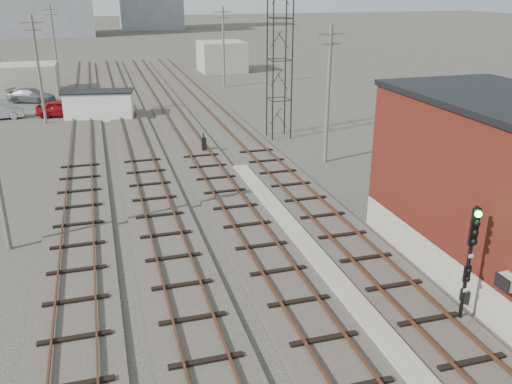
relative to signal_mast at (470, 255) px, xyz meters
name	(u,v)px	position (x,y,z in m)	size (l,w,h in m)	color
ground	(167,87)	(-3.70, 50.76, -2.69)	(320.00, 320.00, 0.00)	#282621
track_right	(230,126)	(-1.20, 29.76, -2.58)	(3.20, 90.00, 0.39)	#332D28
track_mid_right	(183,130)	(-5.20, 29.76, -2.58)	(3.20, 90.00, 0.39)	#332D28
track_mid_left	(133,133)	(-9.20, 29.76, -2.58)	(3.20, 90.00, 0.39)	#332D28
track_left	(81,137)	(-13.20, 29.76, -2.58)	(3.20, 90.00, 0.39)	#332D28
platform_curb	(325,269)	(-3.20, 4.76, -2.56)	(0.90, 28.00, 0.26)	gray
brick_building	(511,191)	(3.80, 2.76, 0.94)	(6.54, 12.20, 7.22)	gray
lattice_tower	(280,39)	(1.80, 25.76, 4.81)	(1.60, 1.60, 15.00)	black
utility_pole_left_b	(38,67)	(-16.20, 35.76, 2.11)	(1.80, 0.24, 9.00)	#595147
utility_pole_left_c	(54,40)	(-16.20, 60.76, 2.11)	(1.80, 0.24, 9.00)	#595147
utility_pole_right_a	(328,91)	(2.80, 18.76, 2.11)	(1.80, 0.24, 9.00)	#595147
utility_pole_right_b	(223,45)	(2.80, 48.76, 2.11)	(1.80, 0.24, 9.00)	#595147
shed_left	(19,79)	(-19.70, 50.76, -1.09)	(8.00, 5.00, 3.20)	gray
shed_right	(222,57)	(5.30, 60.76, -0.69)	(6.00, 6.00, 4.00)	gray
signal_mast	(470,255)	(0.00, 0.00, 0.00)	(0.40, 0.42, 4.47)	gray
switch_stand	(204,144)	(-4.70, 23.16, -2.06)	(0.31, 0.31, 1.33)	black
site_trailer	(99,105)	(-11.59, 36.06, -1.40)	(6.38, 3.56, 2.54)	silver
car_red	(61,108)	(-14.99, 38.13, -1.95)	(1.75, 4.34, 1.48)	maroon
car_grey	(31,95)	(-18.14, 45.66, -1.98)	(1.96, 4.83, 1.40)	slate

